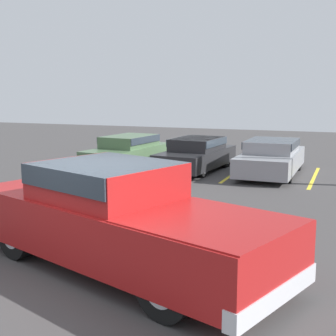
% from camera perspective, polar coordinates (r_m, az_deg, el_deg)
% --- Properties ---
extents(ground_plane, '(60.00, 60.00, 0.00)m').
position_cam_1_polar(ground_plane, '(8.08, -9.85, -12.61)').
color(ground_plane, '#423F3F').
extents(stall_stripe_a, '(0.12, 4.43, 0.01)m').
position_cam_1_polar(stall_stripe_a, '(19.63, -7.92, 0.49)').
color(stall_stripe_a, yellow).
rests_on(stall_stripe_a, ground_plane).
extents(stall_stripe_b, '(0.12, 4.43, 0.01)m').
position_cam_1_polar(stall_stripe_b, '(18.43, -0.29, 0.00)').
color(stall_stripe_b, yellow).
rests_on(stall_stripe_b, ground_plane).
extents(stall_stripe_c, '(0.12, 4.43, 0.01)m').
position_cam_1_polar(stall_stripe_c, '(17.60, 8.23, -0.54)').
color(stall_stripe_c, yellow).
rests_on(stall_stripe_c, ground_plane).
extents(stall_stripe_d, '(0.12, 4.43, 0.01)m').
position_cam_1_polar(stall_stripe_d, '(17.19, 17.37, -1.11)').
color(stall_stripe_d, yellow).
rests_on(stall_stripe_d, ground_plane).
extents(pickup_truck, '(6.35, 3.97, 1.80)m').
position_cam_1_polar(pickup_truck, '(7.95, -5.83, -5.98)').
color(pickup_truck, '#A51919').
rests_on(pickup_truck, ground_plane).
extents(parked_sedan_a, '(2.14, 4.55, 1.25)m').
position_cam_1_polar(parked_sedan_a, '(18.77, -4.81, 2.17)').
color(parked_sedan_a, '#4C6B47').
rests_on(parked_sedan_a, ground_plane).
extents(parked_sedan_b, '(2.09, 4.40, 1.24)m').
position_cam_1_polar(parked_sedan_b, '(17.86, 3.53, 1.80)').
color(parked_sedan_b, '#232326').
rests_on(parked_sedan_b, ground_plane).
extents(parked_sedan_c, '(1.89, 4.67, 1.26)m').
position_cam_1_polar(parked_sedan_c, '(17.33, 12.49, 1.41)').
color(parked_sedan_c, gray).
rests_on(parked_sedan_c, ground_plane).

